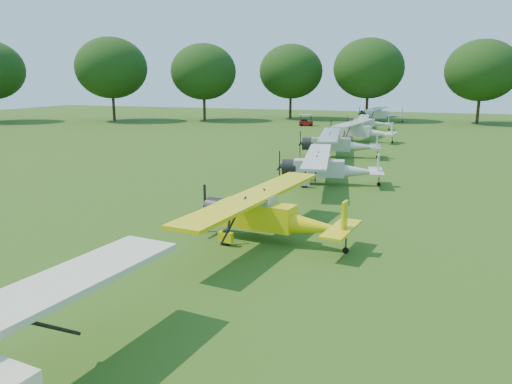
{
  "coord_description": "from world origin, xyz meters",
  "views": [
    {
      "loc": [
        7.7,
        -25.54,
        6.64
      ],
      "look_at": [
        0.16,
        -3.89,
        1.4
      ],
      "focal_mm": 35.0,
      "sensor_mm": 36.0,
      "label": 1
    }
  ],
  "objects_px": {
    "aircraft_7": "(380,113)",
    "golf_cart": "(306,122)",
    "aircraft_5": "(360,129)",
    "aircraft_4": "(337,142)",
    "aircraft_2": "(268,212)",
    "aircraft_3": "(327,166)",
    "aircraft_6": "(367,121)"
  },
  "relations": [
    {
      "from": "aircraft_7",
      "to": "golf_cart",
      "type": "relative_size",
      "value": 5.27
    },
    {
      "from": "aircraft_5",
      "to": "aircraft_4",
      "type": "bearing_deg",
      "value": -83.8
    },
    {
      "from": "aircraft_7",
      "to": "aircraft_2",
      "type": "bearing_deg",
      "value": -82.39
    },
    {
      "from": "aircraft_3",
      "to": "golf_cart",
      "type": "bearing_deg",
      "value": 95.97
    },
    {
      "from": "aircraft_5",
      "to": "aircraft_6",
      "type": "relative_size",
      "value": 1.25
    },
    {
      "from": "aircraft_3",
      "to": "aircraft_6",
      "type": "xyz_separation_m",
      "value": [
        -1.88,
        36.65,
        -0.18
      ]
    },
    {
      "from": "aircraft_3",
      "to": "aircraft_2",
      "type": "bearing_deg",
      "value": -99.69
    },
    {
      "from": "aircraft_6",
      "to": "aircraft_7",
      "type": "bearing_deg",
      "value": 83.96
    },
    {
      "from": "aircraft_6",
      "to": "aircraft_3",
      "type": "bearing_deg",
      "value": -91.57
    },
    {
      "from": "aircraft_7",
      "to": "golf_cart",
      "type": "height_order",
      "value": "aircraft_7"
    },
    {
      "from": "aircraft_4",
      "to": "golf_cart",
      "type": "relative_size",
      "value": 5.17
    },
    {
      "from": "golf_cart",
      "to": "aircraft_6",
      "type": "bearing_deg",
      "value": -31.77
    },
    {
      "from": "aircraft_7",
      "to": "aircraft_5",
      "type": "bearing_deg",
      "value": -82.76
    },
    {
      "from": "aircraft_6",
      "to": "golf_cart",
      "type": "xyz_separation_m",
      "value": [
        -8.92,
        2.17,
        -0.5
      ]
    },
    {
      "from": "aircraft_4",
      "to": "aircraft_6",
      "type": "height_order",
      "value": "aircraft_4"
    },
    {
      "from": "aircraft_2",
      "to": "aircraft_7",
      "type": "relative_size",
      "value": 0.95
    },
    {
      "from": "aircraft_3",
      "to": "aircraft_6",
      "type": "relative_size",
      "value": 1.17
    },
    {
      "from": "aircraft_3",
      "to": "aircraft_7",
      "type": "xyz_separation_m",
      "value": [
        -1.53,
        49.73,
        0.08
      ]
    },
    {
      "from": "golf_cart",
      "to": "aircraft_7",
      "type": "bearing_deg",
      "value": 31.57
    },
    {
      "from": "aircraft_4",
      "to": "aircraft_7",
      "type": "height_order",
      "value": "aircraft_7"
    },
    {
      "from": "aircraft_2",
      "to": "aircraft_7",
      "type": "distance_m",
      "value": 61.86
    },
    {
      "from": "aircraft_2",
      "to": "aircraft_6",
      "type": "distance_m",
      "value": 48.79
    },
    {
      "from": "aircraft_2",
      "to": "aircraft_6",
      "type": "height_order",
      "value": "aircraft_2"
    },
    {
      "from": "aircraft_6",
      "to": "golf_cart",
      "type": "bearing_deg",
      "value": 161.84
    },
    {
      "from": "aircraft_3",
      "to": "aircraft_7",
      "type": "height_order",
      "value": "aircraft_7"
    },
    {
      "from": "aircraft_5",
      "to": "aircraft_7",
      "type": "xyz_separation_m",
      "value": [
        -0.48,
        26.63,
        -0.0
      ]
    },
    {
      "from": "aircraft_3",
      "to": "aircraft_5",
      "type": "xyz_separation_m",
      "value": [
        -1.05,
        23.1,
        0.08
      ]
    },
    {
      "from": "aircraft_6",
      "to": "golf_cart",
      "type": "distance_m",
      "value": 9.19
    },
    {
      "from": "aircraft_5",
      "to": "aircraft_3",
      "type": "bearing_deg",
      "value": -79.48
    },
    {
      "from": "aircraft_5",
      "to": "aircraft_6",
      "type": "distance_m",
      "value": 13.58
    },
    {
      "from": "aircraft_4",
      "to": "aircraft_5",
      "type": "relative_size",
      "value": 0.98
    },
    {
      "from": "aircraft_2",
      "to": "aircraft_4",
      "type": "xyz_separation_m",
      "value": [
        -1.38,
        23.57,
        0.04
      ]
    }
  ]
}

